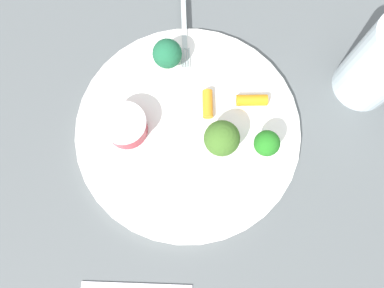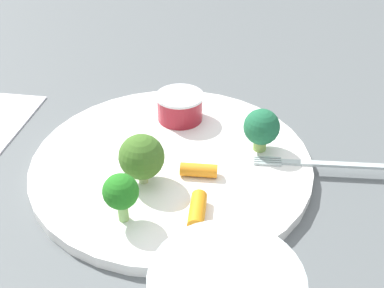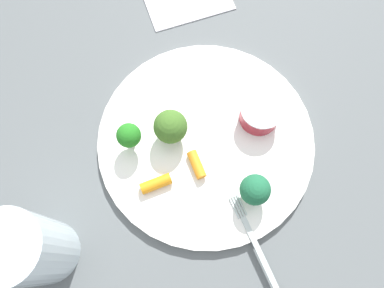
# 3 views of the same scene
# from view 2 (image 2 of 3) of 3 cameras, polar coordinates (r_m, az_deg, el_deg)

# --- Properties ---
(ground_plane) EXTENTS (2.40, 2.40, 0.00)m
(ground_plane) POSITION_cam_2_polar(r_m,az_deg,el_deg) (0.48, -2.50, -2.84)
(ground_plane) COLOR #53595A
(plate) EXTENTS (0.29, 0.29, 0.01)m
(plate) POSITION_cam_2_polar(r_m,az_deg,el_deg) (0.48, -2.52, -2.28)
(plate) COLOR white
(plate) RESTS_ON ground_plane
(sauce_cup) EXTENTS (0.05, 0.05, 0.03)m
(sauce_cup) POSITION_cam_2_polar(r_m,az_deg,el_deg) (0.53, -1.50, 4.63)
(sauce_cup) COLOR maroon
(sauce_cup) RESTS_ON plate
(broccoli_floret_0) EXTENTS (0.04, 0.04, 0.05)m
(broccoli_floret_0) POSITION_cam_2_polar(r_m,az_deg,el_deg) (0.43, -5.81, -1.81)
(broccoli_floret_0) COLOR #9AAB70
(broccoli_floret_0) RESTS_ON plate
(broccoli_floret_1) EXTENTS (0.03, 0.03, 0.05)m
(broccoli_floret_1) POSITION_cam_2_polar(r_m,az_deg,el_deg) (0.39, -8.79, -5.95)
(broccoli_floret_1) COLOR #87B764
(broccoli_floret_1) RESTS_ON plate
(broccoli_floret_2) EXTENTS (0.04, 0.04, 0.05)m
(broccoli_floret_2) POSITION_cam_2_polar(r_m,az_deg,el_deg) (0.48, 8.59, 2.02)
(broccoli_floret_2) COLOR #90B358
(broccoli_floret_2) RESTS_ON plate
(carrot_stick_0) EXTENTS (0.04, 0.03, 0.01)m
(carrot_stick_0) POSITION_cam_2_polar(r_m,az_deg,el_deg) (0.41, 0.67, -8.19)
(carrot_stick_0) COLOR orange
(carrot_stick_0) RESTS_ON plate
(carrot_stick_1) EXTENTS (0.03, 0.04, 0.01)m
(carrot_stick_1) POSITION_cam_2_polar(r_m,az_deg,el_deg) (0.45, 0.83, -3.25)
(carrot_stick_1) COLOR orange
(carrot_stick_1) RESTS_ON plate
(fork) EXTENTS (0.09, 0.14, 0.00)m
(fork) POSITION_cam_2_polar(r_m,az_deg,el_deg) (0.49, 16.70, -2.41)
(fork) COLOR #ABB9B8
(fork) RESTS_ON plate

